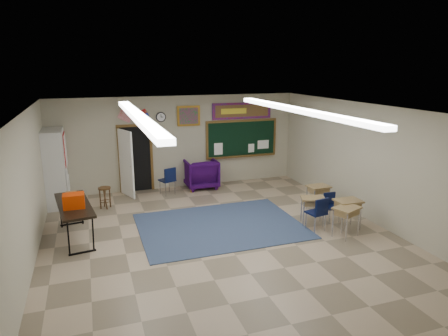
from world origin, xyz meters
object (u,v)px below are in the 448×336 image
object	(u,v)px
student_desk_front_left	(312,209)
folding_table	(75,219)
student_desk_front_right	(318,197)
wingback_armchair	(201,173)
wooden_stool	(105,197)

from	to	relation	value
student_desk_front_left	folding_table	xyz separation A→B (m)	(-5.66, 1.04, 0.07)
student_desk_front_right	folding_table	world-z (taller)	folding_table
student_desk_front_left	student_desk_front_right	size ratio (longest dim) A/B	1.00
wingback_armchair	wooden_stool	bearing A→B (deg)	18.92
student_desk_front_left	wooden_stool	distance (m)	5.72
student_desk_front_left	student_desk_front_right	distance (m)	1.09
wooden_stool	student_desk_front_right	bearing A→B (deg)	-20.50
student_desk_front_right	wingback_armchair	bearing A→B (deg)	125.03
student_desk_front_left	student_desk_front_right	xyz separation A→B (m)	(0.69, 0.84, -0.00)
wingback_armchair	student_desk_front_right	xyz separation A→B (m)	(2.50, -3.13, -0.08)
student_desk_front_left	wooden_stool	xyz separation A→B (m)	(-4.91, 2.94, -0.08)
student_desk_front_left	wooden_stool	size ratio (longest dim) A/B	1.16
student_desk_front_right	wooden_stool	world-z (taller)	student_desk_front_right
wingback_armchair	student_desk_front_left	world-z (taller)	wingback_armchair
student_desk_front_left	folding_table	size ratio (longest dim) A/B	0.33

